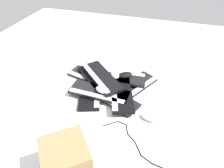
% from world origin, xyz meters
% --- Properties ---
extents(ground_plane, '(3.20, 3.20, 0.00)m').
position_xyz_m(ground_plane, '(0.00, 0.00, 0.00)').
color(ground_plane, silver).
extents(keyboard_0, '(0.35, 0.46, 0.03)m').
position_xyz_m(keyboard_0, '(0.14, 0.06, 0.01)').
color(keyboard_0, black).
rests_on(keyboard_0, ground).
extents(keyboard_1, '(0.45, 0.18, 0.03)m').
position_xyz_m(keyboard_1, '(-0.03, 0.12, 0.01)').
color(keyboard_1, black).
rests_on(keyboard_1, ground).
extents(keyboard_2, '(0.46, 0.25, 0.03)m').
position_xyz_m(keyboard_2, '(-0.20, 0.09, 0.01)').
color(keyboard_2, '#232326').
rests_on(keyboard_2, ground).
extents(keyboard_3, '(0.28, 0.46, 0.03)m').
position_xyz_m(keyboard_3, '(-0.17, -0.07, 0.01)').
color(keyboard_3, black).
rests_on(keyboard_3, ground).
extents(keyboard_4, '(0.46, 0.32, 0.03)m').
position_xyz_m(keyboard_4, '(0.00, -0.10, 0.01)').
color(keyboard_4, black).
rests_on(keyboard_4, ground).
extents(keyboard_5, '(0.29, 0.46, 0.03)m').
position_xyz_m(keyboard_5, '(0.07, -0.05, 0.04)').
color(keyboard_5, black).
rests_on(keyboard_5, keyboard_4).
extents(keyboard_6, '(0.45, 0.17, 0.03)m').
position_xyz_m(keyboard_6, '(0.00, 0.11, 0.04)').
color(keyboard_6, black).
rests_on(keyboard_6, keyboard_1).
extents(keyboard_7, '(0.42, 0.41, 0.03)m').
position_xyz_m(keyboard_7, '(-0.15, 0.04, 0.04)').
color(keyboard_7, black).
rests_on(keyboard_7, keyboard_2).
extents(keyboard_8, '(0.45, 0.17, 0.03)m').
position_xyz_m(keyboard_8, '(-0.08, -0.11, 0.04)').
color(keyboard_8, black).
rests_on(keyboard_8, keyboard_3).
extents(keyboard_9, '(0.42, 0.41, 0.03)m').
position_xyz_m(keyboard_9, '(-0.11, 0.04, 0.07)').
color(keyboard_9, black).
rests_on(keyboard_9, keyboard_7).
extents(mouse_0, '(0.11, 0.13, 0.04)m').
position_xyz_m(mouse_0, '(-0.02, 0.09, 0.08)').
color(mouse_0, '#B7B7BC').
rests_on(mouse_0, keyboard_6).
extents(mouse_1, '(0.12, 0.09, 0.04)m').
position_xyz_m(mouse_1, '(0.30, -0.22, 0.02)').
color(mouse_1, silver).
rests_on(mouse_1, ground).
extents(mouse_2, '(0.12, 0.09, 0.04)m').
position_xyz_m(mouse_2, '(-0.05, -0.12, 0.08)').
color(mouse_2, silver).
rests_on(mouse_2, keyboard_8).
extents(mouse_3, '(0.13, 0.12, 0.04)m').
position_xyz_m(mouse_3, '(0.06, 0.11, 0.08)').
color(mouse_3, black).
rests_on(mouse_3, keyboard_6).
extents(cable_0, '(0.47, 0.34, 0.01)m').
position_xyz_m(cable_0, '(0.27, -0.45, 0.00)').
color(cable_0, black).
rests_on(cable_0, ground).
extents(cable_1, '(0.38, 0.25, 0.01)m').
position_xyz_m(cable_1, '(0.01, -0.05, 0.00)').
color(cable_1, black).
rests_on(cable_1, ground).
extents(cardboard_box, '(0.29, 0.29, 0.23)m').
position_xyz_m(cardboard_box, '(-0.03, -0.71, 0.12)').
color(cardboard_box, '#9E774C').
rests_on(cardboard_box, ground).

